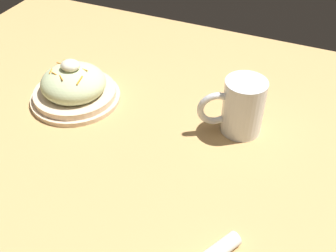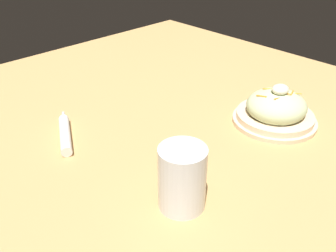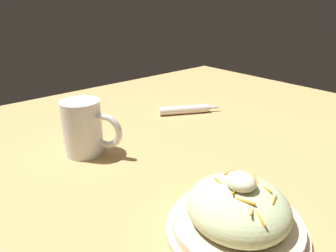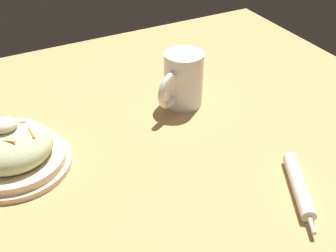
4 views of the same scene
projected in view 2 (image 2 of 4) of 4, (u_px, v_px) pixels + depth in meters
ground_plane at (165, 121)px, 1.03m from camera, size 1.43×1.43×0.00m
salad_plate at (276, 110)px, 1.01m from camera, size 0.22×0.22×0.11m
beer_mug at (183, 179)px, 0.72m from camera, size 0.14×0.10×0.13m
napkin_roll at (65, 134)px, 0.95m from camera, size 0.11×0.18×0.03m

